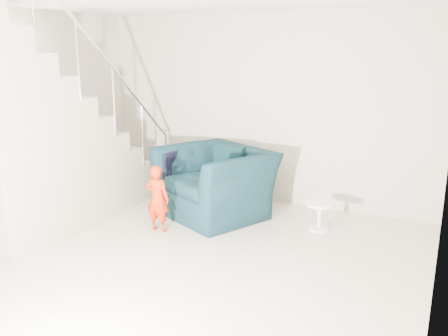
{
  "coord_description": "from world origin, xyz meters",
  "views": [
    {
      "loc": [
        2.51,
        -3.61,
        2.22
      ],
      "look_at": [
        0.15,
        1.2,
        0.85
      ],
      "focal_mm": 38.0,
      "sensor_mm": 36.0,
      "label": 1
    }
  ],
  "objects": [
    {
      "name": "side_table",
      "position": [
        1.13,
        1.91,
        0.24
      ],
      "size": [
        0.36,
        0.36,
        0.36
      ],
      "color": "white",
      "rests_on": "floor"
    },
    {
      "name": "armchair",
      "position": [
        -0.3,
        1.85,
        0.45
      ],
      "size": [
        1.77,
        1.68,
        0.9
      ],
      "primitive_type": "imported",
      "rotation": [
        0.0,
        0.0,
        -0.44
      ],
      "color": "black",
      "rests_on": "floor"
    },
    {
      "name": "floor",
      "position": [
        0.0,
        0.0,
        0.0
      ],
      "size": [
        5.5,
        5.5,
        0.0
      ],
      "primitive_type": "plane",
      "color": "tan",
      "rests_on": "ground"
    },
    {
      "name": "right_wall",
      "position": [
        2.5,
        0.0,
        1.35
      ],
      "size": [
        0.0,
        5.5,
        5.5
      ],
      "primitive_type": "plane",
      "rotation": [
        1.57,
        0.0,
        -1.57
      ],
      "color": "#B0A58F",
      "rests_on": "floor"
    },
    {
      "name": "back_wall",
      "position": [
        0.0,
        2.75,
        1.35
      ],
      "size": [
        5.0,
        0.0,
        5.0
      ],
      "primitive_type": "plane",
      "rotation": [
        1.57,
        0.0,
        0.0
      ],
      "color": "#B0A58F",
      "rests_on": "floor"
    },
    {
      "name": "cushion",
      "position": [
        -0.23,
        2.17,
        0.69
      ],
      "size": [
        0.45,
        0.21,
        0.44
      ],
      "primitive_type": "cube",
      "rotation": [
        0.21,
        0.0,
        0.0
      ],
      "color": "black",
      "rests_on": "armchair"
    },
    {
      "name": "staircase",
      "position": [
        -2.0,
        0.55,
        0.95
      ],
      "size": [
        1.02,
        3.03,
        3.62
      ],
      "color": "#ADA089",
      "rests_on": "floor"
    },
    {
      "name": "phone",
      "position": [
        -0.56,
        0.98,
        0.73
      ],
      "size": [
        0.02,
        0.05,
        0.1
      ],
      "primitive_type": "cube",
      "rotation": [
        0.0,
        0.0,
        0.06
      ],
      "color": "black",
      "rests_on": "toddler"
    },
    {
      "name": "toddler",
      "position": [
        -0.66,
        1.0,
        0.42
      ],
      "size": [
        0.31,
        0.21,
        0.84
      ],
      "primitive_type": "imported",
      "rotation": [
        0.0,
        0.0,
        3.19
      ],
      "color": "#A52A05",
      "rests_on": "floor"
    },
    {
      "name": "throw",
      "position": [
        -0.89,
        1.76,
        0.57
      ],
      "size": [
        0.05,
        0.49,
        0.55
      ],
      "primitive_type": "cube",
      "color": "black",
      "rests_on": "armchair"
    }
  ]
}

